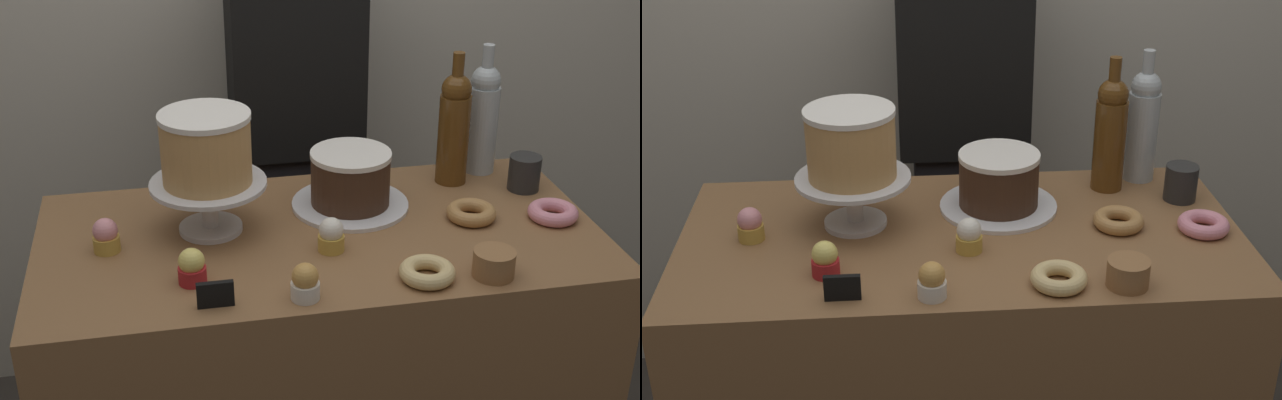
{
  "view_description": "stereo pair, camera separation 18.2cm",
  "coord_description": "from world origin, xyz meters",
  "views": [
    {
      "loc": [
        -0.32,
        -1.61,
        1.79
      ],
      "look_at": [
        0.0,
        0.0,
        0.99
      ],
      "focal_mm": 47.94,
      "sensor_mm": 36.0,
      "label": 1
    },
    {
      "loc": [
        -0.14,
        -1.63,
        1.79
      ],
      "look_at": [
        0.0,
        0.0,
        0.99
      ],
      "focal_mm": 47.94,
      "sensor_mm": 36.0,
      "label": 2
    }
  ],
  "objects": [
    {
      "name": "silver_serving_platter",
      "position": [
        0.09,
        0.12,
        0.91
      ],
      "size": [
        0.27,
        0.27,
        0.01
      ],
      "color": "white",
      "rests_on": "display_counter"
    },
    {
      "name": "cupcake_lemon",
      "position": [
        -0.28,
        -0.15,
        0.94
      ],
      "size": [
        0.06,
        0.06,
        0.07
      ],
      "color": "red",
      "rests_on": "display_counter"
    },
    {
      "name": "price_sign_chalkboard",
      "position": [
        -0.25,
        -0.25,
        0.93
      ],
      "size": [
        0.07,
        0.01,
        0.05
      ],
      "color": "black",
      "rests_on": "display_counter"
    },
    {
      "name": "display_counter",
      "position": [
        0.0,
        0.0,
        0.45
      ],
      "size": [
        1.22,
        0.62,
        0.91
      ],
      "color": "brown",
      "rests_on": "ground_plane"
    },
    {
      "name": "cake_stand_pedestal",
      "position": [
        -0.23,
        0.06,
        0.99
      ],
      "size": [
        0.25,
        0.25,
        0.12
      ],
      "color": "silver",
      "rests_on": "display_counter"
    },
    {
      "name": "wine_bottle_amber",
      "position": [
        0.37,
        0.2,
        1.05
      ],
      "size": [
        0.08,
        0.08,
        0.33
      ],
      "color": "#5B3814",
      "rests_on": "display_counter"
    },
    {
      "name": "cookie_stack",
      "position": [
        0.3,
        -0.24,
        0.93
      ],
      "size": [
        0.08,
        0.08,
        0.05
      ],
      "color": "olive",
      "rests_on": "display_counter"
    },
    {
      "name": "coffee_cup_ceramic",
      "position": [
        0.52,
        0.13,
        0.95
      ],
      "size": [
        0.08,
        0.08,
        0.08
      ],
      "color": "#282828",
      "rests_on": "display_counter"
    },
    {
      "name": "barista_figure",
      "position": [
        0.05,
        0.63,
        0.84
      ],
      "size": [
        0.36,
        0.22,
        1.6
      ],
      "color": "black",
      "rests_on": "ground_plane"
    },
    {
      "name": "cupcake_vanilla",
      "position": [
        0.01,
        -0.08,
        0.94
      ],
      "size": [
        0.06,
        0.06,
        0.07
      ],
      "color": "gold",
      "rests_on": "display_counter"
    },
    {
      "name": "donut_glazed",
      "position": [
        0.17,
        -0.23,
        0.92
      ],
      "size": [
        0.11,
        0.11,
        0.03
      ],
      "color": "#E0C17F",
      "rests_on": "display_counter"
    },
    {
      "name": "cupcake_strawberry",
      "position": [
        -0.45,
        0.01,
        0.94
      ],
      "size": [
        0.06,
        0.06,
        0.07
      ],
      "color": "gold",
      "rests_on": "display_counter"
    },
    {
      "name": "donut_pink",
      "position": [
        0.53,
        -0.03,
        0.92
      ],
      "size": [
        0.11,
        0.11,
        0.03
      ],
      "color": "pink",
      "rests_on": "display_counter"
    },
    {
      "name": "wine_bottle_clear",
      "position": [
        0.46,
        0.25,
        1.05
      ],
      "size": [
        0.08,
        0.08,
        0.33
      ],
      "color": "#B2BCC1",
      "rests_on": "display_counter"
    },
    {
      "name": "chocolate_round_cake",
      "position": [
        0.09,
        0.12,
        0.98
      ],
      "size": [
        0.19,
        0.19,
        0.13
      ],
      "color": "#3D2619",
      "rests_on": "silver_serving_platter"
    },
    {
      "name": "white_layer_cake",
      "position": [
        -0.23,
        0.06,
        1.1
      ],
      "size": [
        0.19,
        0.19,
        0.15
      ],
      "color": "tan",
      "rests_on": "cake_stand_pedestal"
    },
    {
      "name": "donut_maple",
      "position": [
        0.35,
        0.0,
        0.92
      ],
      "size": [
        0.11,
        0.11,
        0.03
      ],
      "color": "#B27F47",
      "rests_on": "display_counter"
    },
    {
      "name": "cupcake_caramel",
      "position": [
        -0.08,
        -0.25,
        0.94
      ],
      "size": [
        0.06,
        0.06,
        0.07
      ],
      "color": "white",
      "rests_on": "display_counter"
    }
  ]
}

